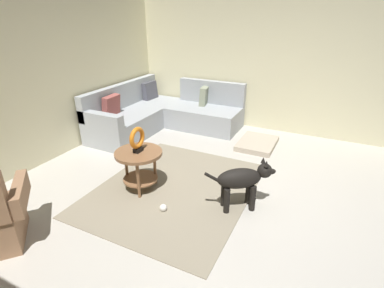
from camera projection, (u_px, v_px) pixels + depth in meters
The scene contains 10 objects.
ground_plane at pixel (220, 213), 3.48m from camera, with size 6.00×6.00×0.10m, color #B7B2A8.
wall_back at pixel (28, 74), 4.09m from camera, with size 6.00×0.12×2.70m, color beige.
wall_right at pixel (282, 60), 5.32m from camera, with size 0.12×6.00×2.70m, color beige.
area_rug at pixel (175, 188), 3.87m from camera, with size 2.30×1.90×0.01m, color gray.
sectional_couch at pixel (162, 114), 5.78m from camera, with size 2.20×2.25×0.88m.
side_table at pixel (139, 160), 3.71m from camera, with size 0.60×0.60×0.54m.
torus_sculpture at pixel (137, 139), 3.59m from camera, with size 0.28×0.08×0.33m.
dog_bed_mat at pixel (257, 143), 5.10m from camera, with size 0.80×0.60×0.09m, color #B2A38E.
dog at pixel (243, 180), 3.35m from camera, with size 0.54×0.72×0.63m.
dog_toy_ball at pixel (163, 208), 3.42m from camera, with size 0.09×0.09×0.09m, color silver.
Camera 1 is at (-2.70, -0.94, 2.13)m, focal length 27.32 mm.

